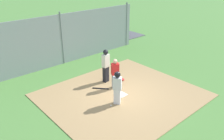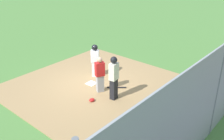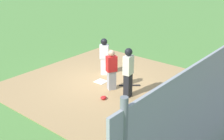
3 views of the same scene
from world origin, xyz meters
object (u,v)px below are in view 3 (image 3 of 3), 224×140
Objects in this scene: umpire at (128,71)px; runner at (104,54)px; home_plate at (101,82)px; catcher_mask at (104,98)px; catcher at (112,69)px; baseball at (110,71)px; baseball_bat at (130,85)px.

runner is (1.05, 2.05, -0.07)m from umpire.
catcher_mask is at bearing -134.64° from home_plate.
catcher is 1.54m from runner.
home_plate is 1.22m from runner.
home_plate is 5.95× the size of baseball.
umpire reaches higher than runner.
catcher_mask is at bearing 137.83° from catcher.
catcher_mask is (-1.80, -1.52, -0.86)m from runner.
catcher_mask is at bearing -132.65° from baseball_bat.
home_plate is 1.23m from baseball_bat.
runner is (0.96, 1.21, 0.09)m from catcher.
baseball is at bearing 21.05° from home_plate.
umpire is 2.30m from runner.
catcher is at bearing 14.67° from runner.
umpire reaches higher than home_plate.
baseball_bat is at bearing -113.14° from baseball.
runner reaches higher than catcher.
baseball is at bearing 116.07° from baseball_bat.
home_plate is at bearing -19.95° from umpire.
catcher_mask is (-1.52, 0.05, 0.03)m from baseball_bat.
baseball is (1.36, 1.21, -0.79)m from catcher.
umpire reaches higher than baseball.
umpire is 2.69m from baseball.
runner reaches higher than home_plate.
runner is 2.51m from catcher_mask.
baseball_bat is 1.72m from baseball.
runner is at bearing 30.70° from home_plate.
baseball is at bearing -43.08° from umpire.
catcher is at bearing -159.22° from baseball_bat.
catcher is 1.88× the size of baseball_bat.
catcher_mask is 2.67m from baseball.
home_plate is at bearing 45.36° from catcher_mask.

